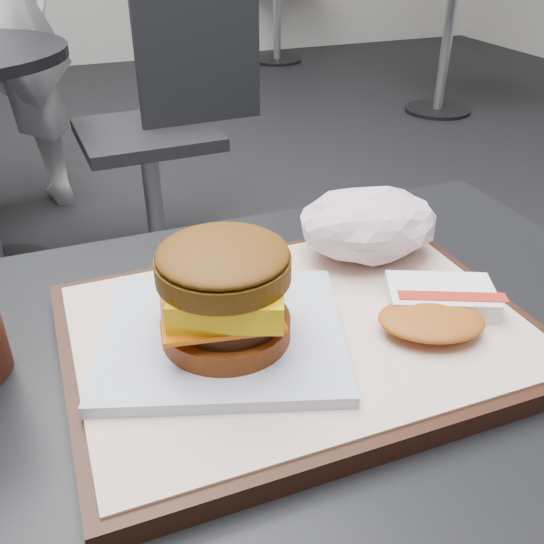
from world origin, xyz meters
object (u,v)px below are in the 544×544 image
(crumpled_wrapper, at_px, (369,224))
(serving_tray, at_px, (299,334))
(breakfast_sandwich, at_px, (225,303))
(hash_brown, at_px, (436,307))
(neighbor_chair, at_px, (166,116))

(crumpled_wrapper, bearing_deg, serving_tray, -141.46)
(breakfast_sandwich, bearing_deg, serving_tray, 2.76)
(hash_brown, height_order, neighbor_chair, neighbor_chair)
(neighbor_chair, bearing_deg, crumpled_wrapper, -93.83)
(serving_tray, height_order, hash_brown, hash_brown)
(serving_tray, xyz_separation_m, crumpled_wrapper, (0.11, 0.09, 0.04))
(hash_brown, xyz_separation_m, crumpled_wrapper, (0.00, 0.12, 0.02))
(breakfast_sandwich, distance_m, crumpled_wrapper, 0.20)
(hash_brown, bearing_deg, crumpled_wrapper, 89.39)
(neighbor_chair, bearing_deg, hash_brown, -93.59)
(serving_tray, relative_size, breakfast_sandwich, 1.63)
(serving_tray, bearing_deg, neighbor_chair, 82.29)
(breakfast_sandwich, relative_size, crumpled_wrapper, 1.67)
(serving_tray, distance_m, breakfast_sandwich, 0.08)
(crumpled_wrapper, bearing_deg, breakfast_sandwich, -152.40)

